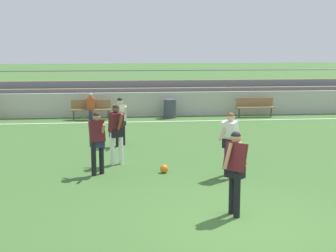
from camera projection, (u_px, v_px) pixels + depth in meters
ground_plane at (242, 220)px, 9.55m from camera, size 160.00×160.00×0.00m
field_line_sideline at (170, 121)px, 21.84m from camera, size 44.00×0.12×0.01m
sideline_wall at (166, 104)px, 23.42m from camera, size 48.00×0.16×1.14m
bleacher_stand at (213, 93)px, 25.90m from camera, size 24.79×2.67×2.01m
bench_near_bin at (91, 108)px, 22.33m from camera, size 1.80×0.40×0.90m
bench_far_left at (255, 105)px, 23.14m from camera, size 1.80×0.40×0.90m
trash_bin at (170, 109)px, 22.83m from camera, size 0.59×0.59×0.87m
spectator_seated at (91, 104)px, 22.19m from camera, size 0.36×0.42×1.21m
player_dark_challenging at (116, 129)px, 13.85m from camera, size 0.48×0.61×1.72m
player_dark_wide_right at (97, 138)px, 12.75m from camera, size 0.49×0.65×1.67m
player_white_trailing_run at (120, 117)px, 16.43m from camera, size 0.46×0.63×1.63m
player_dark_pressing_high at (235, 166)px, 9.67m from camera, size 0.60×0.51×1.71m
player_white_wide_left at (230, 139)px, 12.55m from camera, size 0.71×0.50×1.68m
soccer_ball at (164, 169)px, 13.08m from camera, size 0.22×0.22×0.22m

